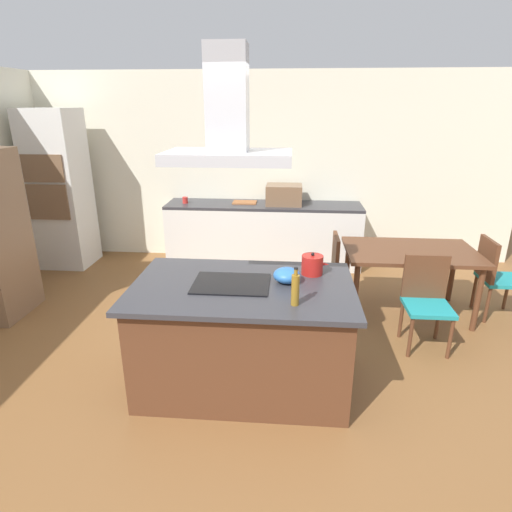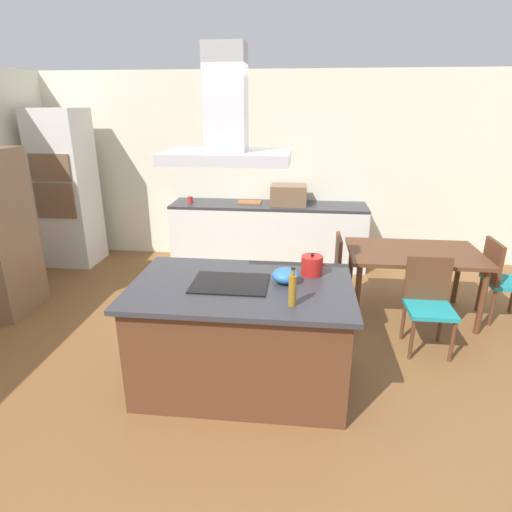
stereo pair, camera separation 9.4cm
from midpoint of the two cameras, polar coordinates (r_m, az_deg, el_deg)
ground at (r=5.09m, az=1.07°, el=-6.42°), size 16.00×16.00×0.00m
wall_back at (r=6.38m, az=2.62°, el=11.66°), size 7.20×0.10×2.70m
kitchen_island at (r=3.56m, az=-1.12°, el=-10.46°), size 1.76×1.11×0.90m
cooktop at (r=3.37m, az=-2.72°, el=-3.69°), size 0.60×0.44×0.01m
tea_kettle at (r=3.56m, az=8.29°, el=-1.25°), size 0.23×0.18×0.19m
olive_oil_bottle at (r=2.99m, az=5.82°, el=-4.52°), size 0.06×0.06×0.28m
mixing_bowl at (r=3.38m, az=4.81°, el=-2.64°), size 0.22×0.22×0.12m
back_counter at (r=6.21m, az=2.07°, el=2.93°), size 2.79×0.62×0.90m
countertop_microwave at (r=6.05m, az=4.87°, el=8.19°), size 0.50×0.38×0.28m
coffee_mug_red at (r=6.23m, az=-8.40°, el=7.50°), size 0.08×0.08×0.09m
cutting_board at (r=6.17m, az=-0.44°, el=7.24°), size 0.34×0.24×0.02m
wall_oven_stack at (r=6.68m, az=-23.74°, el=8.24°), size 0.70×0.66×2.20m
dining_table at (r=4.92m, az=20.98°, el=-0.33°), size 1.40×0.90×0.75m
chair_at_left_end at (r=4.82m, az=10.18°, el=-1.71°), size 0.42×0.42×0.89m
chair_facing_island at (r=4.38m, az=22.77°, el=-5.25°), size 0.42×0.42×0.89m
chair_at_right_end at (r=5.28m, az=30.40°, el=-2.29°), size 0.42×0.42×0.89m
range_hood at (r=3.09m, az=-3.09°, el=17.07°), size 0.90×0.55×0.78m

